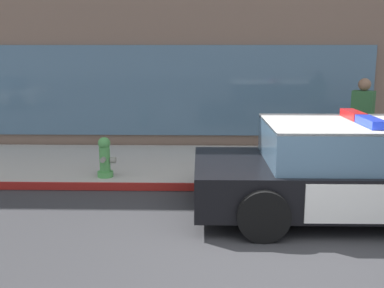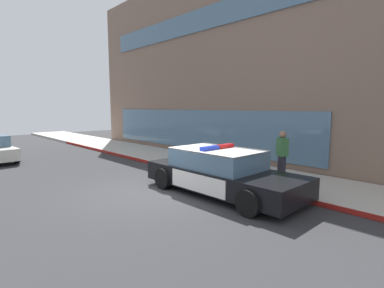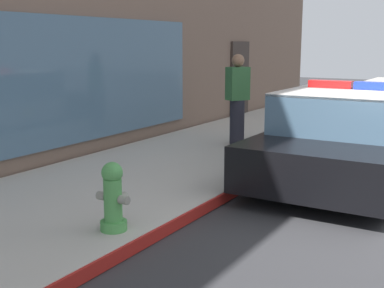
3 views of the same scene
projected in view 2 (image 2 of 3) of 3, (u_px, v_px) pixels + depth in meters
ground at (149, 192)px, 9.20m from camera, size 48.00×48.00×0.00m
sidewalk at (233, 170)px, 11.98m from camera, size 48.00×3.09×0.15m
curb_red_paint at (206, 176)px, 10.93m from camera, size 28.80×0.04×0.14m
storefront_building at (284, 67)px, 16.19m from camera, size 24.61×8.51×9.79m
police_cruiser at (221, 172)px, 8.97m from camera, size 5.15×2.19×1.49m
fire_hydrant at (172, 156)px, 12.95m from camera, size 0.34×0.39×0.73m
pedestrian_on_sidewalk at (282, 155)px, 10.00m from camera, size 0.48×0.43×1.71m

